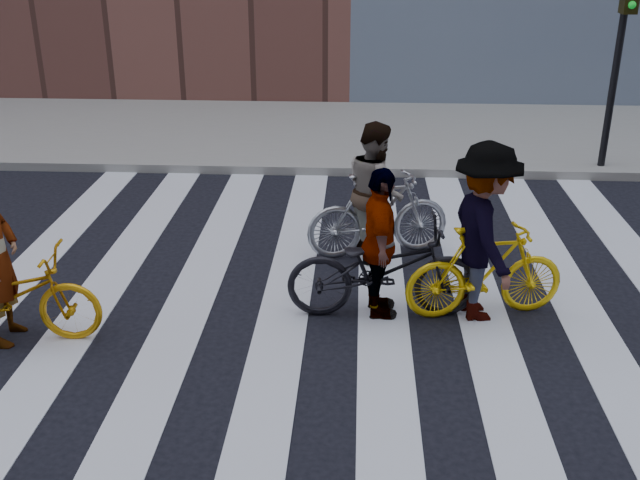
# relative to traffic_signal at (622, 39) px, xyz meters

# --- Properties ---
(ground) EXTENTS (100.00, 100.00, 0.00)m
(ground) POSITION_rel_traffic_signal_xyz_m (-4.40, -5.32, -2.28)
(ground) COLOR black
(ground) RESTS_ON ground
(sidewalk_far) EXTENTS (100.00, 5.00, 0.15)m
(sidewalk_far) POSITION_rel_traffic_signal_xyz_m (-4.40, 2.18, -2.20)
(sidewalk_far) COLOR gray
(sidewalk_far) RESTS_ON ground
(zebra_crosswalk) EXTENTS (8.25, 10.00, 0.01)m
(zebra_crosswalk) POSITION_rel_traffic_signal_xyz_m (-4.40, -5.32, -2.27)
(zebra_crosswalk) COLOR silver
(zebra_crosswalk) RESTS_ON ground
(traffic_signal) EXTENTS (0.22, 0.42, 3.33)m
(traffic_signal) POSITION_rel_traffic_signal_xyz_m (0.00, 0.00, 0.00)
(traffic_signal) COLOR black
(traffic_signal) RESTS_ON ground
(bike_yellow_left) EXTENTS (1.94, 0.77, 1.00)m
(bike_yellow_left) POSITION_rel_traffic_signal_xyz_m (-7.71, -5.86, -1.78)
(bike_yellow_left) COLOR orange
(bike_yellow_left) RESTS_ON ground
(bike_silver_mid) EXTENTS (1.94, 1.01, 1.12)m
(bike_silver_mid) POSITION_rel_traffic_signal_xyz_m (-3.89, -3.52, -1.72)
(bike_silver_mid) COLOR #96989F
(bike_silver_mid) RESTS_ON ground
(bike_yellow_right) EXTENTS (1.82, 0.83, 1.06)m
(bike_yellow_right) POSITION_rel_traffic_signal_xyz_m (-2.76, -5.09, -1.75)
(bike_yellow_right) COLOR yellow
(bike_yellow_right) RESTS_ON ground
(bike_dark_rear) EXTENTS (2.13, 0.86, 1.10)m
(bike_dark_rear) POSITION_rel_traffic_signal_xyz_m (-3.86, -5.13, -1.73)
(bike_dark_rear) COLOR black
(bike_dark_rear) RESTS_ON ground
(rider_mid) EXTENTS (0.87, 1.01, 1.77)m
(rider_mid) POSITION_rel_traffic_signal_xyz_m (-3.94, -3.52, -1.40)
(rider_mid) COLOR slate
(rider_mid) RESTS_ON ground
(rider_right) EXTENTS (0.96, 1.39, 1.96)m
(rider_right) POSITION_rel_traffic_signal_xyz_m (-2.81, -5.09, -1.30)
(rider_right) COLOR slate
(rider_right) RESTS_ON ground
(rider_rear) EXTENTS (0.48, 1.01, 1.69)m
(rider_rear) POSITION_rel_traffic_signal_xyz_m (-3.91, -5.13, -1.44)
(rider_rear) COLOR slate
(rider_rear) RESTS_ON ground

